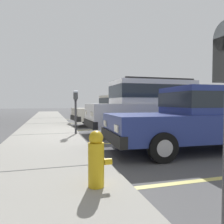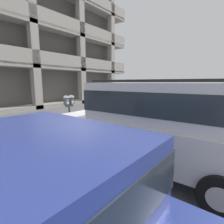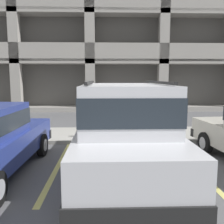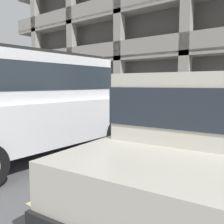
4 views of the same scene
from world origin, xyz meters
TOP-DOWN VIEW (x-y plane):
  - ground_plane at (0.00, 0.00)m, footprint 80.00×80.00m
  - sidewalk at (0.00, 1.30)m, footprint 40.00×2.20m
  - parking_stall_lines at (1.62, -1.40)m, footprint 13.10×4.80m
  - silver_suv at (-0.10, -2.49)m, footprint 2.03×4.79m
  - parking_meter_near at (-0.22, 0.35)m, footprint 0.35×0.12m

SIDE VIEW (x-z plane):
  - ground_plane at x=0.00m, z-range -0.10..0.00m
  - parking_stall_lines at x=1.62m, z-range 0.00..0.01m
  - sidewalk at x=0.00m, z-range 0.00..0.12m
  - silver_suv at x=-0.10m, z-range 0.07..2.11m
  - parking_meter_near at x=-0.22m, z-range 0.48..1.93m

